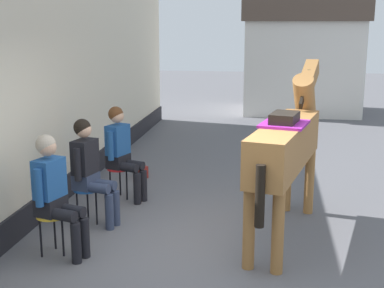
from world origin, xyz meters
name	(u,v)px	position (x,y,z in m)	size (l,w,h in m)	color
ground_plane	(233,183)	(0.00, 3.00, 0.00)	(40.00, 40.00, 0.00)	#56565B
pub_facade_wall	(42,99)	(-2.55, 1.50, 1.54)	(0.34, 14.00, 3.40)	beige
distant_cottage	(303,50)	(1.40, 10.39, 1.80)	(3.40, 2.60, 3.50)	silver
seated_visitor_near	(55,190)	(-1.74, -0.07, 0.78)	(0.61, 0.48, 1.39)	gold
seated_visitor_middle	(90,167)	(-1.68, 0.90, 0.78)	(0.61, 0.48, 1.39)	#194C99
seated_visitor_far	(122,148)	(-1.56, 1.93, 0.78)	(0.61, 0.49, 1.39)	red
saddled_horse_center	(287,143)	(0.80, 0.96, 1.16)	(0.95, 2.95, 2.06)	#9E6B38
satchel_bag	(141,171)	(-1.58, 3.11, 0.10)	(0.28, 0.12, 0.20)	maroon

